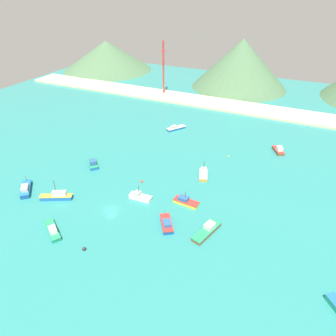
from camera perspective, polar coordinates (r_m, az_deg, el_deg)
The scene contains 19 objects.
ground at distance 113.19m, azimuth -2.26°, elevation 0.82°, with size 260.00×280.00×0.50m.
fishing_boat_0 at distance 127.57m, azimuth 20.17°, elevation 3.19°, with size 5.68×7.37×2.79m.
fishing_boat_1 at distance 92.75m, azimuth 3.34°, elevation -6.32°, with size 7.96×3.46×4.51m.
fishing_boat_2 at distance 105.72m, azimuth 6.71°, elevation -1.08°, with size 4.69×7.17×6.02m.
fishing_boat_4 at distance 85.03m, azimuth -0.26°, elevation -10.48°, with size 6.60×7.93×2.50m.
fishing_boat_5 at distance 107.85m, azimuth -25.31°, elevation -3.59°, with size 8.16×8.66×3.05m.
fishing_boat_6 at distance 100.38m, azimuth -20.24°, elevation -5.03°, with size 9.79×6.33×7.06m.
fishing_boat_7 at distance 139.70m, azimuth 1.46°, elevation 7.59°, with size 7.28×8.98×1.97m.
fishing_boat_8 at distance 83.73m, azimuth 7.41°, elevation -11.62°, with size 5.72×10.83×2.54m.
fishing_boat_9 at distance 88.91m, azimuth -20.99°, elevation -10.91°, with size 9.03×7.08×2.25m.
fishing_boat_10 at distance 114.31m, azimuth -14.04°, elevation 0.85°, with size 7.67×7.57×2.73m.
fishing_boat_11 at distance 94.70m, azimuth -5.31°, elevation -5.44°, with size 7.22×2.69×4.86m.
buoy_0 at distance 119.80m, azimuth 11.37°, elevation 2.25°, with size 0.60×0.60×0.60m.
buoy_1 at distance 102.81m, azimuth -4.98°, elevation -2.56°, with size 0.93×0.93×0.93m.
buoy_2 at distance 82.09m, azimuth -15.56°, elevation -14.55°, with size 1.05×1.05×1.05m.
beach_strip at distance 171.93m, azimuth 8.59°, elevation 12.00°, with size 247.00×17.75×1.20m, color #C6B793.
hill_west at distance 245.37m, azimuth -11.48°, elevation 20.13°, with size 65.96×65.96×20.95m.
hill_central at distance 201.80m, azimuth 13.62°, elevation 18.62°, with size 59.11×59.11×29.22m.
radio_tower at distance 182.01m, azimuth -0.87°, elevation 18.36°, with size 3.04×2.43×30.42m.
Camera 1 is at (45.09, -55.84, 58.15)m, focal length 32.23 mm.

